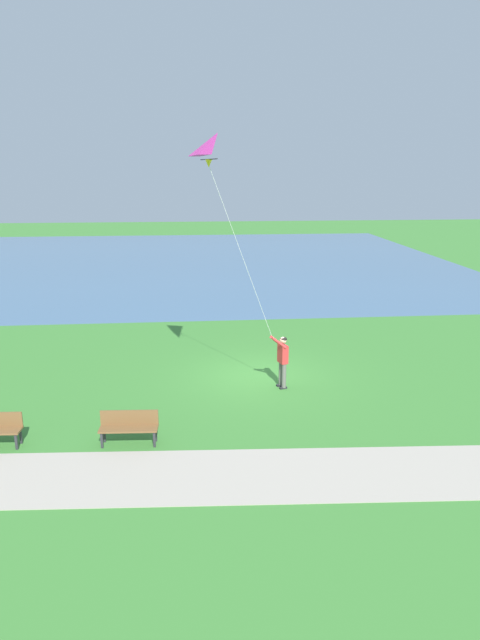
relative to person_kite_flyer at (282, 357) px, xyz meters
The scene contains 6 objects.
ground_plane 1.64m from the person_kite_flyer, 31.71° to the left, with size 120.00×120.00×0.00m, color #3D7F33.
lake_water 26.90m from the person_kite_flyer, ahead, with size 36.00×44.00×0.01m, color #476B8E.
walkway_path 5.92m from the person_kite_flyer, 152.83° to the left, with size 2.40×32.00×0.02m, color #ADA393.
person_kite_flyer is the anchor object (origin of this frame).
flying_kite 6.70m from the person_kite_flyer, 105.89° to the left, with size 1.63×2.21×6.07m.
park_bench_near_walkway 5.72m from the person_kite_flyer, 126.73° to the left, with size 0.52×1.52×0.88m.
Camera 1 is at (-17.64, 2.21, 6.87)m, focal length 30.77 mm.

